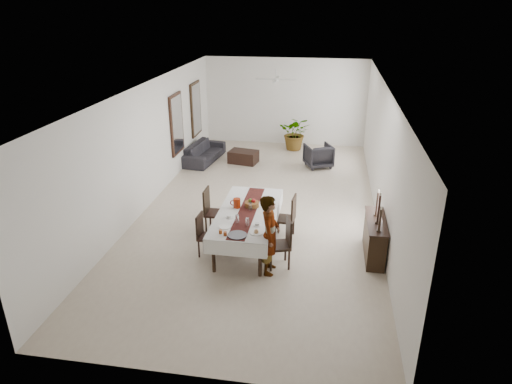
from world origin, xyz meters
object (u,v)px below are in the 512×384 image
object	(u,v)px
woman	(270,235)
sofa	(204,152)
red_pitcher	(237,203)
sideboard_body	(375,239)
dining_table_top	(247,213)

from	to	relation	value
woman	sofa	world-z (taller)	woman
sofa	red_pitcher	bearing A→B (deg)	-150.07
woman	sideboard_body	size ratio (longest dim) A/B	1.22
sideboard_body	sofa	size ratio (longest dim) A/B	0.66
dining_table_top	red_pitcher	world-z (taller)	red_pitcher
sideboard_body	sofa	distance (m)	7.66
sideboard_body	red_pitcher	bearing A→B (deg)	175.69
dining_table_top	sideboard_body	world-z (taller)	sideboard_body
woman	sofa	size ratio (longest dim) A/B	0.81
red_pitcher	woman	xyz separation A→B (m)	(0.90, -1.19, -0.09)
red_pitcher	woman	size ratio (longest dim) A/B	0.13
red_pitcher	woman	world-z (taller)	woman
red_pitcher	sideboard_body	distance (m)	3.10
dining_table_top	woman	distance (m)	1.21
dining_table_top	sofa	world-z (taller)	dining_table_top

